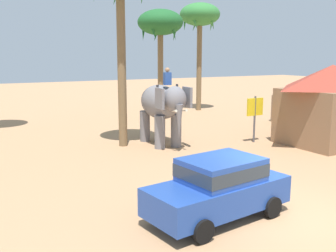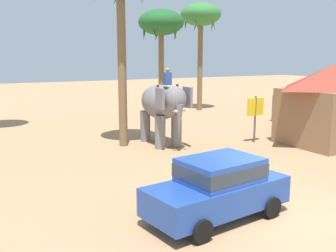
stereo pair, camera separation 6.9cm
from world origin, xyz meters
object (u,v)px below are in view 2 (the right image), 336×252
(palm_tree_near_hut, at_px, (201,18))
(signboard_yellow, at_px, (255,110))
(car_sedan_foreground, at_px, (218,186))
(roadside_hut, at_px, (331,102))
(elephant_with_mahout, at_px, (162,106))
(palm_tree_far_back, at_px, (161,25))

(palm_tree_near_hut, height_order, signboard_yellow, palm_tree_near_hut)
(car_sedan_foreground, distance_m, roadside_hut, 11.60)
(elephant_with_mahout, height_order, roadside_hut, roadside_hut)
(palm_tree_near_hut, xyz_separation_m, signboard_yellow, (-4.13, -11.59, -5.70))
(roadside_hut, bearing_deg, palm_tree_far_back, 106.71)
(car_sedan_foreground, xyz_separation_m, elephant_with_mahout, (2.85, 8.74, 1.06))
(car_sedan_foreground, xyz_separation_m, signboard_yellow, (7.31, 6.99, 0.76))
(car_sedan_foreground, bearing_deg, elephant_with_mahout, 71.93)
(elephant_with_mahout, relative_size, roadside_hut, 0.77)
(roadside_hut, bearing_deg, car_sedan_foreground, -154.71)
(elephant_with_mahout, bearing_deg, palm_tree_far_back, 62.88)
(car_sedan_foreground, relative_size, signboard_yellow, 1.79)
(palm_tree_far_back, distance_m, roadside_hut, 13.02)
(car_sedan_foreground, relative_size, elephant_with_mahout, 1.10)
(signboard_yellow, bearing_deg, palm_tree_far_back, 92.40)
(car_sedan_foreground, bearing_deg, palm_tree_near_hut, 58.36)
(elephant_with_mahout, bearing_deg, car_sedan_foreground, -108.07)
(car_sedan_foreground, height_order, signboard_yellow, signboard_yellow)
(roadside_hut, relative_size, signboard_yellow, 2.11)
(palm_tree_far_back, height_order, signboard_yellow, palm_tree_far_back)
(car_sedan_foreground, height_order, roadside_hut, roadside_hut)
(elephant_with_mahout, distance_m, palm_tree_near_hut, 14.13)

